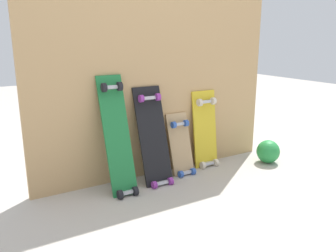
% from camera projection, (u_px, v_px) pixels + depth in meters
% --- Properties ---
extents(ground_plane, '(12.00, 12.00, 0.00)m').
position_uv_depth(ground_plane, '(164.00, 174.00, 2.83)').
color(ground_plane, '#B2AAA0').
extents(plywood_wall_panel, '(2.03, 0.04, 1.63)m').
position_uv_depth(plywood_wall_panel, '(159.00, 71.00, 2.68)').
color(plywood_wall_panel, tan).
rests_on(plywood_wall_panel, ground).
extents(skateboard_green, '(0.19, 0.32, 0.88)m').
position_uv_depth(skateboard_green, '(118.00, 140.00, 2.44)').
color(skateboard_green, '#1E7238').
rests_on(skateboard_green, ground).
extents(skateboard_black, '(0.22, 0.29, 0.78)m').
position_uv_depth(skateboard_black, '(154.00, 141.00, 2.61)').
color(skateboard_black, black).
rests_on(skateboard_black, ground).
extents(skateboard_natural, '(0.19, 0.21, 0.55)m').
position_uv_depth(skateboard_natural, '(181.00, 148.00, 2.80)').
color(skateboard_natural, tan).
rests_on(skateboard_natural, ground).
extents(skateboard_yellow, '(0.22, 0.16, 0.70)m').
position_uv_depth(skateboard_yellow, '(205.00, 133.00, 2.94)').
color(skateboard_yellow, gold).
rests_on(skateboard_yellow, ground).
extents(rubber_ball, '(0.20, 0.20, 0.20)m').
position_uv_depth(rubber_ball, '(268.00, 151.00, 3.05)').
color(rubber_ball, '#268C3F').
rests_on(rubber_ball, ground).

